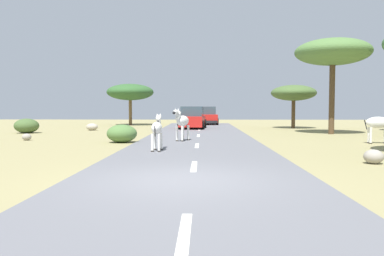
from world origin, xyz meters
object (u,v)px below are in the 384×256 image
object	(u,v)px
car_0	(193,118)
tree_7	(130,92)
rock_1	(27,137)
zebra_0	(182,121)
zebra_2	(380,123)
bush_0	(27,126)
bush_1	(122,134)
zebra_1	(157,128)
tree_4	(333,53)
car_1	(207,116)
tree_2	(294,93)
rock_2	(92,127)
rock_0	(374,157)

from	to	relation	value
car_0	tree_7	xyz separation A→B (m)	(-6.14, 6.38, 2.31)
rock_1	zebra_0	bearing A→B (deg)	-4.54
zebra_2	bush_0	size ratio (longest dim) A/B	1.08
bush_1	rock_1	distance (m)	5.38
zebra_1	bush_0	world-z (taller)	zebra_1
car_0	rock_1	bearing A→B (deg)	-124.08
tree_7	zebra_1	bearing A→B (deg)	-76.93
zebra_1	bush_0	size ratio (longest dim) A/B	0.94
tree_4	bush_1	world-z (taller)	tree_4
zebra_2	tree_4	size ratio (longest dim) A/B	0.29
zebra_2	car_1	distance (m)	21.43
zebra_2	rock_1	world-z (taller)	zebra_2
tree_2	bush_1	size ratio (longest dim) A/B	2.47
zebra_2	rock_2	xyz separation A→B (m)	(-16.73, 10.15, -0.73)
zebra_0	rock_2	world-z (taller)	zebra_0
bush_1	rock_2	xyz separation A→B (m)	(-4.30, 9.90, -0.18)
tree_4	bush_0	size ratio (longest dim) A/B	3.74
car_1	rock_1	bearing A→B (deg)	58.59
bush_1	zebra_1	bearing A→B (deg)	-60.72
tree_7	rock_2	xyz separation A→B (m)	(-1.33, -8.42, -2.90)
tree_2	rock_1	xyz separation A→B (m)	(-16.66, -12.00, -2.70)
tree_2	rock_2	world-z (taller)	tree_2
zebra_1	rock_1	world-z (taller)	zebra_1
zebra_2	tree_7	world-z (taller)	tree_7
zebra_1	rock_2	size ratio (longest dim) A/B	1.78
zebra_1	tree_2	world-z (taller)	tree_2
rock_2	bush_0	bearing A→B (deg)	-138.37
zebra_2	zebra_1	bearing A→B (deg)	-65.12
zebra_2	car_1	size ratio (longest dim) A/B	0.40
bush_0	car_0	bearing A→B (deg)	25.21
car_0	car_1	distance (m)	7.75
zebra_2	rock_0	world-z (taller)	zebra_2
tree_2	bush_1	world-z (taller)	tree_2
zebra_0	rock_2	distance (m)	11.90
tree_2	bush_1	bearing A→B (deg)	-130.98
zebra_2	bush_1	size ratio (longest dim) A/B	1.19
zebra_1	rock_0	world-z (taller)	zebra_1
zebra_0	bush_1	world-z (taller)	zebra_0
tree_7	rock_2	distance (m)	9.00
bush_1	rock_2	world-z (taller)	bush_1
zebra_2	rock_2	distance (m)	19.58
bush_0	bush_1	bearing A→B (deg)	-40.86
car_1	rock_0	distance (m)	26.99
zebra_2	tree_2	distance (m)	13.55
car_1	tree_7	xyz separation A→B (m)	(-7.33, -1.28, 2.31)
bush_1	rock_0	xyz separation A→B (m)	(9.24, -6.94, -0.22)
car_0	bush_1	world-z (taller)	car_0
zebra_0	tree_7	xyz separation A→B (m)	(-5.90, 17.84, 2.13)
tree_4	rock_0	xyz separation A→B (m)	(-3.05, -13.30, -4.99)
car_0	tree_2	world-z (taller)	tree_2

